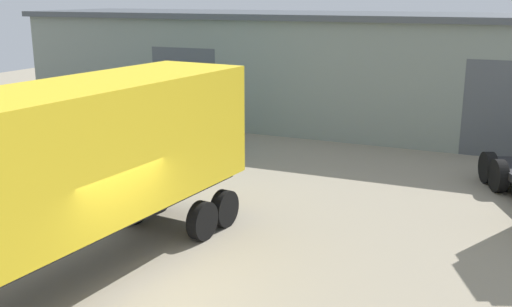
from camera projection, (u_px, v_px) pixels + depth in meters
ground_plane at (129, 287)px, 12.38m from camera, size 60.00×60.00×0.00m
warehouse_building at (350, 71)px, 27.02m from camera, size 31.34×7.03×5.09m
container_trailer_green at (48, 167)px, 11.67m from camera, size 3.67×11.12×4.12m
delivery_van_teal at (130, 120)px, 21.56m from camera, size 5.26×5.77×2.74m
oil_drum at (0, 186)px, 17.54m from camera, size 0.58×0.58×0.88m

